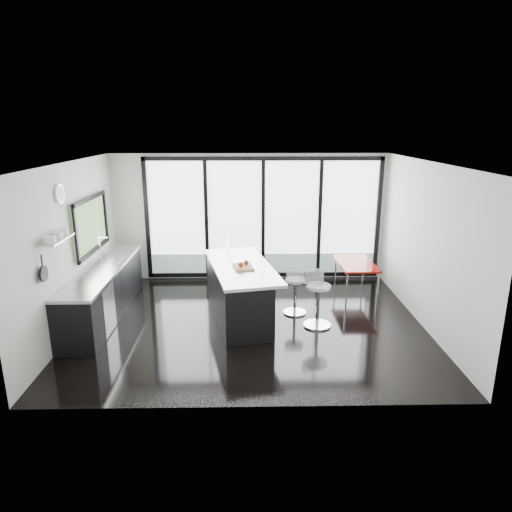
{
  "coord_description": "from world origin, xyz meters",
  "views": [
    {
      "loc": [
        -0.05,
        -7.44,
        3.38
      ],
      "look_at": [
        0.1,
        0.3,
        1.15
      ],
      "focal_mm": 32.0,
      "sensor_mm": 36.0,
      "label": 1
    }
  ],
  "objects_px": {
    "island": "(237,291)",
    "bar_stool_near": "(318,306)",
    "red_table": "(355,278)",
    "bar_stool_far": "(295,296)"
  },
  "relations": [
    {
      "from": "bar_stool_near",
      "to": "red_table",
      "type": "distance_m",
      "value": 1.9
    },
    {
      "from": "island",
      "to": "bar_stool_far",
      "type": "distance_m",
      "value": 1.08
    },
    {
      "from": "island",
      "to": "bar_stool_near",
      "type": "height_order",
      "value": "island"
    },
    {
      "from": "island",
      "to": "red_table",
      "type": "height_order",
      "value": "island"
    },
    {
      "from": "bar_stool_far",
      "to": "red_table",
      "type": "bearing_deg",
      "value": 40.18
    },
    {
      "from": "bar_stool_near",
      "to": "red_table",
      "type": "relative_size",
      "value": 0.62
    },
    {
      "from": "island",
      "to": "bar_stool_near",
      "type": "distance_m",
      "value": 1.47
    },
    {
      "from": "bar_stool_near",
      "to": "bar_stool_far",
      "type": "xyz_separation_m",
      "value": [
        -0.33,
        0.58,
        -0.04
      ]
    },
    {
      "from": "bar_stool_near",
      "to": "bar_stool_far",
      "type": "distance_m",
      "value": 0.67
    },
    {
      "from": "bar_stool_near",
      "to": "red_table",
      "type": "height_order",
      "value": "bar_stool_near"
    }
  ]
}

